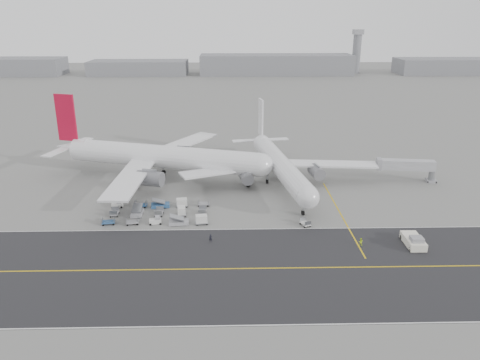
{
  "coord_description": "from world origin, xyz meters",
  "views": [
    {
      "loc": [
        5.42,
        -89.45,
        41.84
      ],
      "look_at": [
        7.82,
        12.0,
        5.73
      ],
      "focal_mm": 35.0,
      "sensor_mm": 36.0,
      "label": 1
    }
  ],
  "objects_px": {
    "control_tower": "(357,51)",
    "airliner_a": "(158,156)",
    "jet_bridge": "(407,166)",
    "ground_crew_a": "(211,238)",
    "pushback_tug": "(414,241)",
    "ground_crew_b": "(361,242)",
    "airliner_b": "(279,164)"
  },
  "relations": [
    {
      "from": "ground_crew_a",
      "to": "control_tower",
      "type": "bearing_deg",
      "value": 63.34
    },
    {
      "from": "airliner_a",
      "to": "airliner_b",
      "type": "xyz_separation_m",
      "value": [
        31.84,
        -4.47,
        -0.95
      ]
    },
    {
      "from": "airliner_b",
      "to": "airliner_a",
      "type": "bearing_deg",
      "value": 163.28
    },
    {
      "from": "airliner_b",
      "to": "ground_crew_b",
      "type": "height_order",
      "value": "airliner_b"
    },
    {
      "from": "jet_bridge",
      "to": "ground_crew_a",
      "type": "bearing_deg",
      "value": -137.84
    },
    {
      "from": "control_tower",
      "to": "airliner_a",
      "type": "distance_m",
      "value": 261.28
    },
    {
      "from": "airliner_a",
      "to": "ground_crew_b",
      "type": "bearing_deg",
      "value": -115.17
    },
    {
      "from": "airliner_a",
      "to": "pushback_tug",
      "type": "bearing_deg",
      "value": -109.61
    },
    {
      "from": "jet_bridge",
      "to": "ground_crew_a",
      "type": "relative_size",
      "value": 9.87
    },
    {
      "from": "airliner_a",
      "to": "ground_crew_a",
      "type": "distance_m",
      "value": 40.88
    },
    {
      "from": "jet_bridge",
      "to": "ground_crew_b",
      "type": "distance_m",
      "value": 42.39
    },
    {
      "from": "jet_bridge",
      "to": "ground_crew_a",
      "type": "height_order",
      "value": "jet_bridge"
    },
    {
      "from": "pushback_tug",
      "to": "ground_crew_a",
      "type": "relative_size",
      "value": 5.29
    },
    {
      "from": "airliner_b",
      "to": "jet_bridge",
      "type": "bearing_deg",
      "value": -6.97
    },
    {
      "from": "pushback_tug",
      "to": "ground_crew_b",
      "type": "bearing_deg",
      "value": 178.87
    },
    {
      "from": "pushback_tug",
      "to": "ground_crew_b",
      "type": "xyz_separation_m",
      "value": [
        -10.06,
        0.32,
        -0.23
      ]
    },
    {
      "from": "control_tower",
      "to": "jet_bridge",
      "type": "distance_m",
      "value": 243.65
    },
    {
      "from": "ground_crew_a",
      "to": "airliner_b",
      "type": "bearing_deg",
      "value": 56.44
    },
    {
      "from": "airliner_b",
      "to": "pushback_tug",
      "type": "bearing_deg",
      "value": -66.85
    },
    {
      "from": "control_tower",
      "to": "airliner_a",
      "type": "bearing_deg",
      "value": -115.77
    },
    {
      "from": "airliner_b",
      "to": "jet_bridge",
      "type": "height_order",
      "value": "airliner_b"
    },
    {
      "from": "pushback_tug",
      "to": "ground_crew_b",
      "type": "relative_size",
      "value": 5.5
    },
    {
      "from": "airliner_b",
      "to": "pushback_tug",
      "type": "height_order",
      "value": "airliner_b"
    },
    {
      "from": "airliner_a",
      "to": "ground_crew_b",
      "type": "height_order",
      "value": "airliner_a"
    },
    {
      "from": "control_tower",
      "to": "pushback_tug",
      "type": "bearing_deg",
      "value": -102.21
    },
    {
      "from": "airliner_a",
      "to": "jet_bridge",
      "type": "distance_m",
      "value": 65.67
    },
    {
      "from": "control_tower",
      "to": "airliner_a",
      "type": "relative_size",
      "value": 0.52
    },
    {
      "from": "pushback_tug",
      "to": "jet_bridge",
      "type": "bearing_deg",
      "value": 73.18
    },
    {
      "from": "control_tower",
      "to": "pushback_tug",
      "type": "relative_size",
      "value": 3.67
    },
    {
      "from": "ground_crew_a",
      "to": "ground_crew_b",
      "type": "relative_size",
      "value": 1.04
    },
    {
      "from": "control_tower",
      "to": "airliner_a",
      "type": "xyz_separation_m",
      "value": [
        -113.51,
        -235.12,
        -10.06
      ]
    },
    {
      "from": "jet_bridge",
      "to": "control_tower",
      "type": "bearing_deg",
      "value": 86.67
    }
  ]
}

